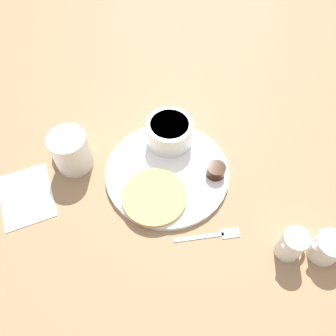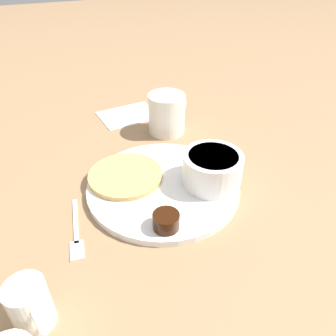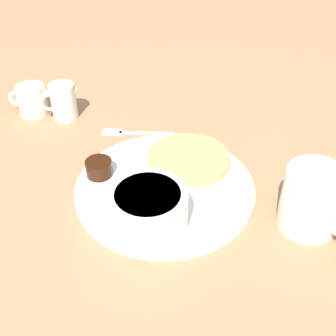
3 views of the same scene
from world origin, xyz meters
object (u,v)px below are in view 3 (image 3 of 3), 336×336
bowl (148,209)px  fork (129,132)px  plate (165,188)px  creamer_pitcher_far (32,100)px  coffee_mug (314,201)px  creamer_pitcher_near (63,101)px

bowl → fork: bowl is taller
plate → creamer_pitcher_far: (0.25, 0.24, 0.02)m
plate → creamer_pitcher_far: creamer_pitcher_far is taller
plate → coffee_mug: 0.21m
creamer_pitcher_near → creamer_pitcher_far: creamer_pitcher_near is taller
coffee_mug → creamer_pitcher_near: coffee_mug is taller
plate → fork: 0.17m
plate → bowl: size_ratio=2.58×
coffee_mug → creamer_pitcher_near: 0.48m
bowl → plate: bearing=-18.4°
creamer_pitcher_far → fork: creamer_pitcher_far is taller
creamer_pitcher_far → fork: size_ratio=0.61×
plate → fork: plate is taller
creamer_pitcher_far → fork: bearing=-114.7°
plate → fork: size_ratio=2.05×
plate → coffee_mug: coffee_mug is taller
bowl → coffee_mug: coffee_mug is taller
bowl → creamer_pitcher_near: same height
creamer_pitcher_near → fork: bearing=-117.8°
plate → creamer_pitcher_far: bearing=44.0°
creamer_pitcher_far → plate: bearing=-136.0°
fork → creamer_pitcher_near: bearing=62.2°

